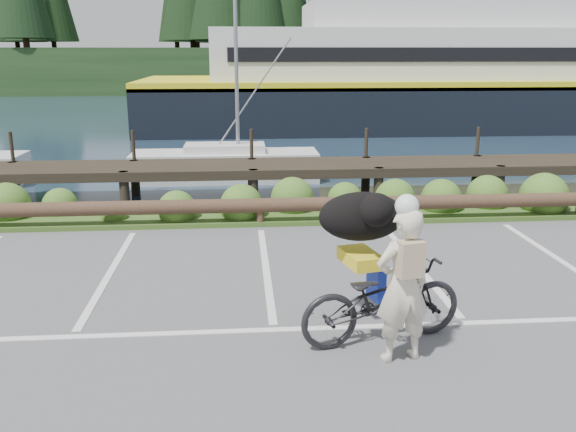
% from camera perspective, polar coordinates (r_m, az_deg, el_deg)
% --- Properties ---
extents(ground, '(72.00, 72.00, 0.00)m').
position_cam_1_polar(ground, '(8.56, -1.48, -9.46)').
color(ground, '#4E4E50').
extents(harbor_backdrop, '(170.00, 160.00, 30.00)m').
position_cam_1_polar(harbor_backdrop, '(86.37, -4.12, 12.72)').
color(harbor_backdrop, '#18293B').
rests_on(harbor_backdrop, ground).
extents(vegetation_strip, '(34.00, 1.60, 0.10)m').
position_cam_1_polar(vegetation_strip, '(13.55, -2.70, 0.08)').
color(vegetation_strip, '#3D5B21').
rests_on(vegetation_strip, ground).
extents(log_rail, '(32.00, 0.30, 0.60)m').
position_cam_1_polar(log_rail, '(12.89, -2.59, -0.94)').
color(log_rail, '#443021').
rests_on(log_rail, ground).
extents(bicycle, '(2.27, 1.22, 1.13)m').
position_cam_1_polar(bicycle, '(7.79, 8.80, -7.69)').
color(bicycle, black).
rests_on(bicycle, ground).
extents(cyclist, '(0.77, 0.59, 1.87)m').
position_cam_1_polar(cyclist, '(7.24, 10.69, -6.43)').
color(cyclist, beige).
rests_on(cyclist, ground).
extents(dog, '(0.80, 1.24, 0.66)m').
position_cam_1_polar(dog, '(8.09, 6.89, -0.04)').
color(dog, black).
rests_on(dog, bicycle).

